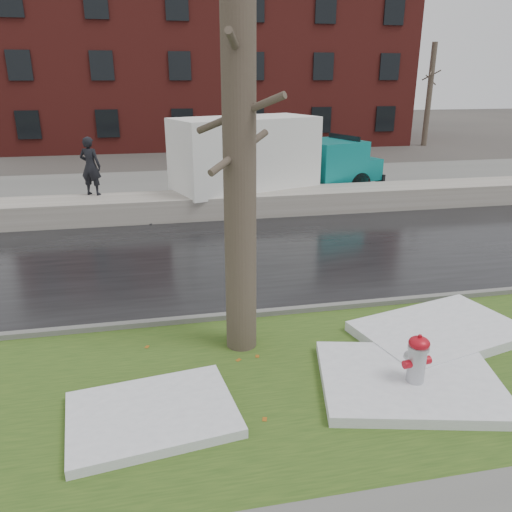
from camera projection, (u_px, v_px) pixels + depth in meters
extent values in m
plane|color=#47423D|center=(281.00, 341.00, 8.79)|extent=(120.00, 120.00, 0.00)
cube|color=#274617|center=(301.00, 380.00, 7.63)|extent=(60.00, 4.50, 0.04)
cube|color=black|center=(239.00, 256.00, 12.94)|extent=(60.00, 7.00, 0.03)
cube|color=slate|center=(205.00, 188.00, 20.78)|extent=(60.00, 9.00, 0.03)
cube|color=slate|center=(269.00, 313.00, 9.69)|extent=(60.00, 0.15, 0.14)
cube|color=#A59F97|center=(218.00, 204.00, 16.69)|extent=(60.00, 1.60, 0.75)
cube|color=maroon|center=(206.00, 68.00, 35.14)|extent=(26.00, 12.00, 10.00)
cylinder|color=brown|center=(84.00, 97.00, 30.57)|extent=(0.36, 0.36, 6.50)
cylinder|color=brown|center=(82.00, 80.00, 30.25)|extent=(0.84, 1.62, 0.73)
cylinder|color=brown|center=(81.00, 64.00, 29.94)|extent=(1.08, 1.26, 0.66)
cylinder|color=brown|center=(83.00, 91.00, 30.45)|extent=(1.40, 0.61, 0.63)
cylinder|color=brown|center=(429.00, 95.00, 32.79)|extent=(0.36, 0.36, 6.50)
cylinder|color=brown|center=(431.00, 80.00, 32.47)|extent=(0.84, 1.62, 0.73)
cylinder|color=brown|center=(433.00, 65.00, 32.17)|extent=(1.08, 1.26, 0.66)
cylinder|color=brown|center=(430.00, 90.00, 32.68)|extent=(1.40, 0.61, 0.63)
cylinder|color=#A7A9B0|center=(416.00, 367.00, 7.23)|extent=(0.29, 0.29, 0.79)
ellipsoid|color=#A90D19|center=(419.00, 343.00, 7.10)|extent=(0.34, 0.34, 0.18)
cylinder|color=#A90D19|center=(420.00, 337.00, 7.07)|extent=(0.06, 0.06, 0.06)
cylinder|color=#A90D19|center=(407.00, 364.00, 7.16)|extent=(0.13, 0.14, 0.12)
cylinder|color=#A90D19|center=(426.00, 360.00, 7.26)|extent=(0.13, 0.14, 0.12)
cylinder|color=#A7A9B0|center=(410.00, 357.00, 7.35)|extent=(0.17, 0.13, 0.16)
cylinder|color=brown|center=(239.00, 158.00, 7.54)|extent=(0.66, 0.66, 6.41)
cylinder|color=brown|center=(239.00, 114.00, 7.33)|extent=(1.20, 1.19, 0.67)
cylinder|color=brown|center=(238.00, 54.00, 7.05)|extent=(0.58, 1.37, 0.60)
cylinder|color=brown|center=(239.00, 152.00, 7.51)|extent=(1.08, 0.94, 0.57)
cube|color=black|center=(273.00, 187.00, 18.23)|extent=(7.13, 3.22, 0.20)
cube|color=silver|center=(245.00, 154.00, 17.22)|extent=(5.35, 3.73, 2.44)
cube|color=#0D7A79|center=(330.00, 161.00, 19.20)|extent=(2.67, 2.73, 1.54)
cube|color=#0D7A79|center=(355.00, 167.00, 19.94)|extent=(1.68, 2.23, 0.81)
cube|color=black|center=(344.00, 145.00, 19.31)|extent=(0.66, 1.73, 0.81)
cube|color=black|center=(166.00, 210.00, 16.34)|extent=(1.82, 1.53, 0.61)
cylinder|color=black|center=(358.00, 185.00, 19.04)|extent=(1.03, 0.58, 0.99)
cylinder|color=black|center=(327.00, 177.00, 20.58)|extent=(1.03, 0.58, 0.99)
cylinder|color=black|center=(266.00, 198.00, 17.06)|extent=(1.03, 0.58, 0.99)
cylinder|color=black|center=(239.00, 188.00, 18.60)|extent=(1.03, 0.58, 0.99)
cylinder|color=black|center=(228.00, 203.00, 16.37)|extent=(1.03, 0.58, 0.99)
cylinder|color=black|center=(204.00, 192.00, 17.91)|extent=(1.03, 0.58, 0.99)
imported|color=black|center=(90.00, 166.00, 16.05)|extent=(0.81, 0.68, 1.88)
cube|color=white|center=(409.00, 381.00, 7.45)|extent=(2.98, 2.53, 0.16)
cube|color=white|center=(152.00, 414.00, 6.73)|extent=(2.40, 1.89, 0.14)
cube|color=white|center=(440.00, 331.00, 8.87)|extent=(3.15, 2.43, 0.18)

